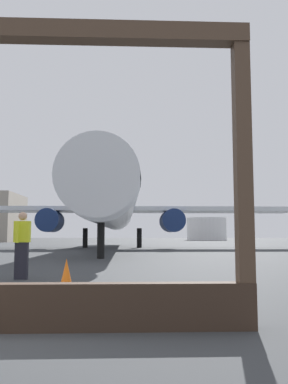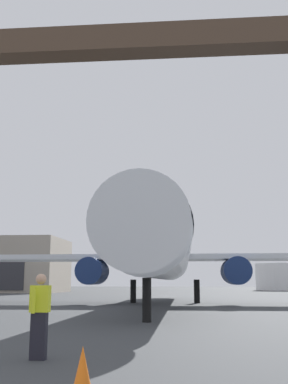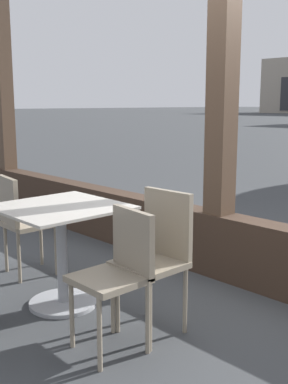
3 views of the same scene
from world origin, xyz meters
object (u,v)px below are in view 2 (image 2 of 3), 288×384
at_px(ground_crew_worker, 40,315).
at_px(fuel_storage_tank, 279,277).
at_px(airplane, 162,252).
at_px(traffic_cone, 82,374).

height_order(ground_crew_worker, fuel_storage_tank, fuel_storage_tank).
distance_m(airplane, fuel_storage_tank, 60.53).
distance_m(traffic_cone, fuel_storage_tank, 85.58).
relative_size(traffic_cone, fuel_storage_tank, 0.08).
bearing_deg(airplane, traffic_cone, -89.77).
height_order(airplane, ground_crew_worker, airplane).
bearing_deg(traffic_cone, fuel_storage_tank, 77.28).
height_order(airplane, fuel_storage_tank, airplane).
distance_m(airplane, traffic_cone, 26.18).
height_order(ground_crew_worker, traffic_cone, ground_crew_worker).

